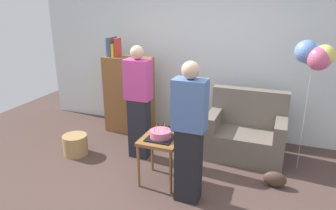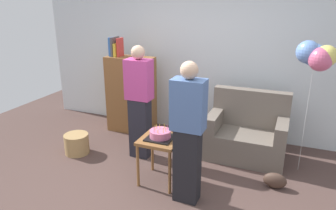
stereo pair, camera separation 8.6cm
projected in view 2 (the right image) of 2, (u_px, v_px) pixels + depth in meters
name	position (u px, v px, depth m)	size (l,w,h in m)	color
ground_plane	(155.00, 192.00, 3.87)	(8.00, 8.00, 0.00)	#4C3833
wall_back	(206.00, 54.00, 5.23)	(6.00, 0.10, 2.70)	silver
couch	(247.00, 134.00, 4.64)	(1.10, 0.70, 0.96)	#6B6056
bookshelf	(131.00, 94.00, 5.43)	(0.80, 0.36, 1.61)	brown
side_table	(160.00, 145.00, 3.93)	(0.48, 0.48, 0.60)	brown
birthday_cake	(160.00, 135.00, 3.89)	(0.32, 0.32, 0.17)	black
person_blowing_candles	(139.00, 102.00, 4.49)	(0.36, 0.22, 1.63)	#23232D
person_holding_cake	(188.00, 133.00, 3.47)	(0.36, 0.22, 1.63)	black
wicker_basket	(77.00, 144.00, 4.78)	(0.36, 0.36, 0.30)	#A88451
handbag	(275.00, 180.00, 3.92)	(0.28, 0.14, 0.20)	#473328
balloon_bunch	(317.00, 56.00, 3.85)	(0.48, 0.39, 1.74)	silver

